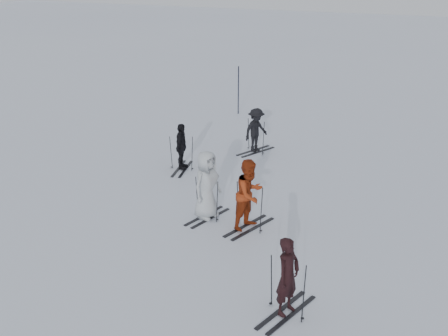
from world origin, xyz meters
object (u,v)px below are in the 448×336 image
object	(u,v)px
skier_grey	(207,186)
piste_marker	(238,90)
skier_uphill_left	(181,147)
skier_near_dark	(288,278)
skier_uphill_far	(256,131)
skier_red	(250,195)

from	to	relation	value
skier_grey	piste_marker	distance (m)	11.20
skier_uphill_left	skier_near_dark	bearing A→B (deg)	-150.23
skier_grey	skier_uphill_far	bearing A→B (deg)	22.46
skier_near_dark	skier_uphill_left	distance (m)	8.88
skier_red	skier_uphill_left	world-z (taller)	skier_red
skier_near_dark	skier_red	size ratio (longest dim) A/B	0.88
skier_grey	skier_uphill_left	distance (m)	3.98
skier_near_dark	skier_grey	size ratio (longest dim) A/B	0.87
skier_near_dark	skier_uphill_far	distance (m)	10.29
skier_near_dark	piste_marker	world-z (taller)	piste_marker
skier_uphill_far	piste_marker	size ratio (longest dim) A/B	0.74
skier_near_dark	skier_red	distance (m)	3.98
skier_near_dark	skier_uphill_far	size ratio (longest dim) A/B	1.03
skier_uphill_left	skier_uphill_far	world-z (taller)	skier_uphill_far
piste_marker	skier_uphill_left	bearing A→B (deg)	-83.20
skier_uphill_left	piste_marker	distance (m)	7.61
skier_red	skier_near_dark	bearing A→B (deg)	-129.24
skier_red	skier_grey	bearing A→B (deg)	102.79
skier_near_dark	skier_uphill_left	bearing A→B (deg)	58.58
skier_near_dark	skier_grey	distance (m)	4.92
skier_uphill_left	skier_uphill_far	xyz separation A→B (m)	(1.73, 2.77, 0.02)
skier_grey	skier_near_dark	bearing A→B (deg)	-119.62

